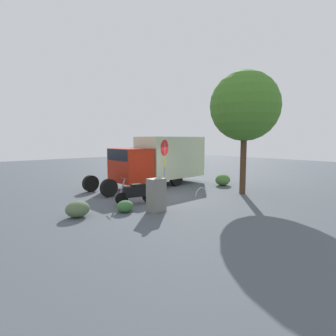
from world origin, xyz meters
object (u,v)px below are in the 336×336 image
object	(u,v)px
stop_sign	(164,160)
street_tree	(245,106)
box_truck_near	(160,159)
utility_cabinet	(156,195)
bike_rack_hoop	(201,196)
motorcycle	(136,192)

from	to	relation	value
stop_sign	street_tree	world-z (taller)	street_tree
box_truck_near	stop_sign	bearing A→B (deg)	51.44
box_truck_near	utility_cabinet	bearing A→B (deg)	47.32
stop_sign	street_tree	size ratio (longest dim) A/B	0.45
box_truck_near	bike_rack_hoop	distance (m)	4.28
box_truck_near	motorcycle	bearing A→B (deg)	36.56
stop_sign	utility_cabinet	world-z (taller)	stop_sign
box_truck_near	bike_rack_hoop	size ratio (longest dim) A/B	9.12
stop_sign	utility_cabinet	bearing A→B (deg)	39.42
street_tree	motorcycle	bearing A→B (deg)	-19.60
motorcycle	stop_sign	world-z (taller)	stop_sign
box_truck_near	bike_rack_hoop	xyz separation A→B (m)	(0.55, 3.91, -1.65)
bike_rack_hoop	box_truck_near	bearing A→B (deg)	-98.01
box_truck_near	street_tree	distance (m)	6.00
motorcycle	street_tree	distance (m)	7.05
motorcycle	stop_sign	distance (m)	1.98
motorcycle	utility_cabinet	xyz separation A→B (m)	(0.18, 1.64, 0.14)
box_truck_near	stop_sign	distance (m)	4.40
box_truck_near	stop_sign	size ratio (longest dim) A/B	2.71
utility_cabinet	stop_sign	bearing A→B (deg)	-140.58
box_truck_near	stop_sign	world-z (taller)	box_truck_near
motorcycle	box_truck_near	bearing A→B (deg)	-126.37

